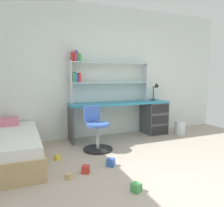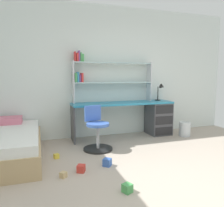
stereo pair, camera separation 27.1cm
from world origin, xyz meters
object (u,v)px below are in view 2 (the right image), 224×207
at_px(desk_lamp, 161,89).
at_px(toy_block_green_2, 127,188).
at_px(toy_block_natural_4, 63,175).
at_px(bookshelf_hutch, 104,73).
at_px(swivel_chair, 97,133).
at_px(bed_platform, 3,146).
at_px(toy_block_yellow_3, 56,156).
at_px(toy_block_blue_0, 107,162).
at_px(waste_bin, 185,129).
at_px(desk, 148,116).
at_px(toy_block_red_1, 81,169).

height_order(desk_lamp, toy_block_green_2, desk_lamp).
height_order(toy_block_green_2, toy_block_natural_4, toy_block_green_2).
distance_m(bookshelf_hutch, swivel_chair, 1.33).
bearing_deg(bed_platform, desk_lamp, 12.13).
relative_size(bookshelf_hutch, toy_block_yellow_3, 23.29).
bearing_deg(swivel_chair, toy_block_blue_0, -93.56).
distance_m(bookshelf_hutch, bed_platform, 2.32).
distance_m(toy_block_green_2, toy_block_natural_4, 0.88).
xyz_separation_m(waste_bin, toy_block_green_2, (-2.09, -1.78, -0.10)).
relative_size(desk, toy_block_green_2, 22.21).
xyz_separation_m(waste_bin, toy_block_natural_4, (-2.73, -1.19, -0.11)).
distance_m(bookshelf_hutch, toy_block_blue_0, 2.03).
relative_size(desk_lamp, toy_block_natural_4, 5.13).
bearing_deg(bookshelf_hutch, waste_bin, -16.24).
distance_m(bookshelf_hutch, toy_block_yellow_3, 1.96).
distance_m(swivel_chair, toy_block_red_1, 0.99).
height_order(bed_platform, toy_block_red_1, bed_platform).
height_order(toy_block_blue_0, toy_block_red_1, toy_block_blue_0).
distance_m(desk, bookshelf_hutch, 1.35).
bearing_deg(bed_platform, bookshelf_hutch, 22.31).
bearing_deg(waste_bin, bed_platform, -175.59).
xyz_separation_m(swivel_chair, toy_block_green_2, (-0.05, -1.54, -0.25)).
bearing_deg(bookshelf_hutch, bed_platform, -157.69).
xyz_separation_m(bookshelf_hutch, toy_block_blue_0, (-0.40, -1.50, -1.30)).
xyz_separation_m(bed_platform, toy_block_natural_4, (0.82, -0.91, -0.19)).
xyz_separation_m(bookshelf_hutch, toy_block_natural_4, (-1.04, -1.68, -1.32)).
bearing_deg(bookshelf_hutch, swivel_chair, -115.25).
xyz_separation_m(bed_platform, toy_block_red_1, (1.07, -0.82, -0.17)).
bearing_deg(desk, toy_block_green_2, -122.75).
relative_size(desk, toy_block_yellow_3, 29.45).
distance_m(bed_platform, toy_block_natural_4, 1.25).
relative_size(toy_block_red_1, toy_block_green_2, 1.02).
relative_size(bookshelf_hutch, waste_bin, 5.64).
relative_size(swivel_chair, toy_block_yellow_3, 10.52).
distance_m(desk, toy_block_yellow_3, 2.25).
bearing_deg(swivel_chair, toy_block_natural_4, -126.39).
height_order(desk, toy_block_green_2, desk).
distance_m(toy_block_yellow_3, toy_block_natural_4, 0.71).
distance_m(bookshelf_hutch, desk_lamp, 1.37).
bearing_deg(toy_block_green_2, bed_platform, 134.22).
relative_size(swivel_chair, toy_block_natural_4, 10.37).
bearing_deg(waste_bin, desk_lamp, 131.52).
xyz_separation_m(desk, swivel_chair, (-1.32, -0.60, -0.13)).
height_order(swivel_chair, toy_block_natural_4, swivel_chair).
distance_m(swivel_chair, toy_block_green_2, 1.56).
relative_size(swivel_chair, toy_block_green_2, 7.93).
bearing_deg(toy_block_red_1, desk_lamp, 35.42).
xyz_separation_m(waste_bin, toy_block_blue_0, (-2.09, -1.01, -0.10)).
relative_size(desk, bookshelf_hutch, 1.26).
bearing_deg(bookshelf_hutch, toy_block_red_1, -116.60).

